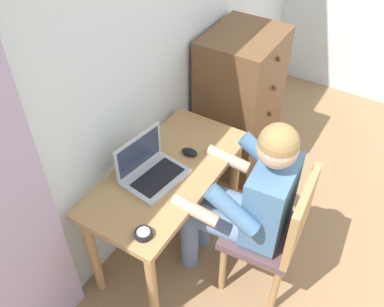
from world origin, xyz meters
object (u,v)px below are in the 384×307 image
desk (169,186)px  dresser (239,103)px  person_seated (248,197)px  computer_mouse (189,152)px  desk_clock (144,234)px  laptop (150,169)px  chair (276,231)px

desk → dresser: dresser is taller
person_seated → computer_mouse: size_ratio=12.12×
computer_mouse → desk_clock: size_ratio=1.11×
desk_clock → laptop: bearing=30.6°
desk → dresser: size_ratio=0.97×
dresser → desk_clock: dresser is taller
person_seated → desk_clock: person_seated is taller
laptop → desk: bearing=-36.6°
computer_mouse → chair: bearing=-101.7°
desk → computer_mouse: computer_mouse is taller
desk → laptop: laptop is taller
dresser → laptop: 1.10m
chair → laptop: laptop is taller
chair → laptop: size_ratio=2.40×
dresser → laptop: (-1.08, 0.02, 0.21)m
laptop → desk_clock: size_ratio=4.13×
computer_mouse → desk_clock: computer_mouse is taller
chair → desk_clock: (-0.52, 0.50, 0.22)m
laptop → desk_clock: 0.42m
laptop → chair: bearing=-76.7°
desk_clock → computer_mouse: bearing=10.9°
desk → computer_mouse: size_ratio=10.82×
dresser → chair: size_ratio=1.24×
desk → desk_clock: size_ratio=12.02×
dresser → person_seated: person_seated is taller
desk → laptop: (-0.08, 0.06, 0.17)m
dresser → person_seated: 1.06m
desk → laptop: bearing=143.4°
dresser → person_seated: (-0.92, -0.50, 0.13)m
desk → desk_clock: (-0.44, -0.15, 0.14)m
person_seated → computer_mouse: 0.45m
desk → person_seated: 0.48m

